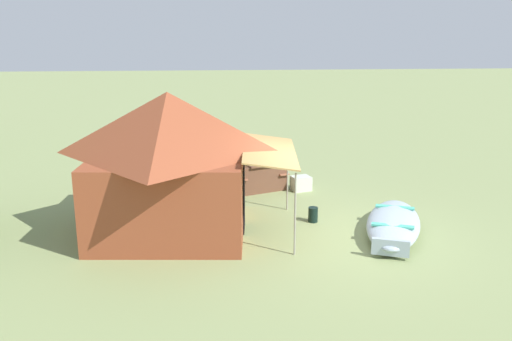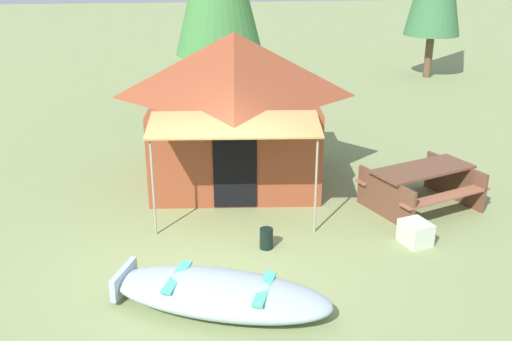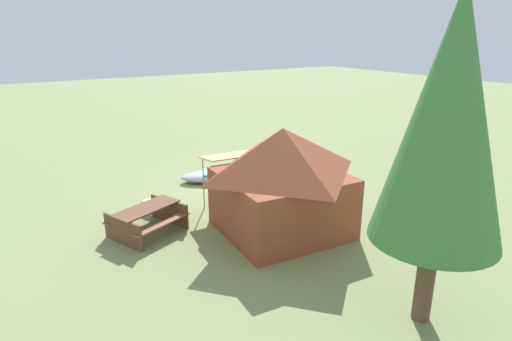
{
  "view_description": "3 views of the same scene",
  "coord_description": "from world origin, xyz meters",
  "px_view_note": "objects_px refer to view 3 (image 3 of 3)",
  "views": [
    {
      "loc": [
        -10.46,
        2.33,
        4.23
      ],
      "look_at": [
        0.83,
        1.48,
        1.19
      ],
      "focal_mm": 39.12,
      "sensor_mm": 36.0,
      "label": 1
    },
    {
      "loc": [
        -0.17,
        -7.92,
        4.47
      ],
      "look_at": [
        0.78,
        0.91,
        1.03
      ],
      "focal_mm": 41.87,
      "sensor_mm": 36.0,
      "label": 2
    },
    {
      "loc": [
        6.95,
        11.95,
        5.26
      ],
      "look_at": [
        0.28,
        1.44,
        1.19
      ],
      "focal_mm": 29.96,
      "sensor_mm": 36.0,
      "label": 3
    }
  ],
  "objects_px": {
    "picnic_table": "(147,217)",
    "cooler_box": "(152,206)",
    "canvas_cabin_tent": "(282,179)",
    "beached_rowboat": "(221,175)",
    "pine_tree_back_left": "(448,120)",
    "fuel_can": "(221,193)"
  },
  "relations": [
    {
      "from": "picnic_table",
      "to": "pine_tree_back_left",
      "type": "distance_m",
      "value": 7.88
    },
    {
      "from": "cooler_box",
      "to": "pine_tree_back_left",
      "type": "relative_size",
      "value": 0.08
    },
    {
      "from": "picnic_table",
      "to": "fuel_can",
      "type": "relative_size",
      "value": 6.78
    },
    {
      "from": "picnic_table",
      "to": "cooler_box",
      "type": "relative_size",
      "value": 4.8
    },
    {
      "from": "beached_rowboat",
      "to": "cooler_box",
      "type": "xyz_separation_m",
      "value": [
        3.15,
        1.43,
        -0.03
      ]
    },
    {
      "from": "beached_rowboat",
      "to": "picnic_table",
      "type": "relative_size",
      "value": 1.4
    },
    {
      "from": "canvas_cabin_tent",
      "to": "beached_rowboat",
      "type": "bearing_deg",
      "value": -96.95
    },
    {
      "from": "beached_rowboat",
      "to": "cooler_box",
      "type": "distance_m",
      "value": 3.46
    },
    {
      "from": "beached_rowboat",
      "to": "pine_tree_back_left",
      "type": "height_order",
      "value": "pine_tree_back_left"
    },
    {
      "from": "picnic_table",
      "to": "pine_tree_back_left",
      "type": "xyz_separation_m",
      "value": [
        -3.22,
        6.35,
        3.4
      ]
    },
    {
      "from": "canvas_cabin_tent",
      "to": "cooler_box",
      "type": "bearing_deg",
      "value": -50.19
    },
    {
      "from": "canvas_cabin_tent",
      "to": "cooler_box",
      "type": "height_order",
      "value": "canvas_cabin_tent"
    },
    {
      "from": "cooler_box",
      "to": "fuel_can",
      "type": "xyz_separation_m",
      "value": [
        -2.35,
        0.1,
        -0.02
      ]
    },
    {
      "from": "fuel_can",
      "to": "cooler_box",
      "type": "bearing_deg",
      "value": -2.41
    },
    {
      "from": "picnic_table",
      "to": "cooler_box",
      "type": "xyz_separation_m",
      "value": [
        -0.56,
        -1.31,
        -0.29
      ]
    },
    {
      "from": "pine_tree_back_left",
      "to": "beached_rowboat",
      "type": "bearing_deg",
      "value": -93.15
    },
    {
      "from": "beached_rowboat",
      "to": "picnic_table",
      "type": "bearing_deg",
      "value": 36.39
    },
    {
      "from": "picnic_table",
      "to": "fuel_can",
      "type": "xyz_separation_m",
      "value": [
        -2.91,
        -1.21,
        -0.31
      ]
    },
    {
      "from": "canvas_cabin_tent",
      "to": "pine_tree_back_left",
      "type": "distance_m",
      "value": 5.12
    },
    {
      "from": "beached_rowboat",
      "to": "pine_tree_back_left",
      "type": "relative_size",
      "value": 0.51
    },
    {
      "from": "canvas_cabin_tent",
      "to": "picnic_table",
      "type": "relative_size",
      "value": 1.97
    },
    {
      "from": "canvas_cabin_tent",
      "to": "cooler_box",
      "type": "relative_size",
      "value": 9.46
    }
  ]
}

